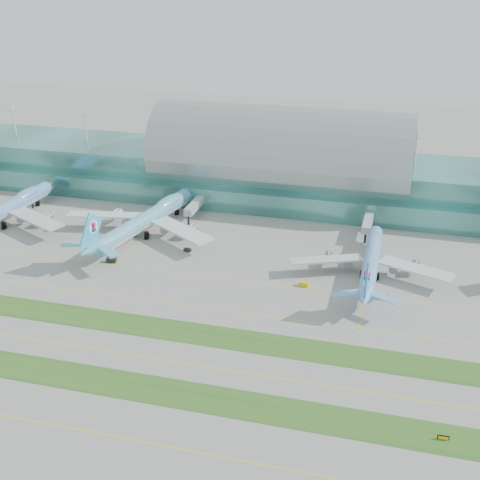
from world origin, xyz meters
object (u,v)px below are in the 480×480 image
(airliner_a, at_px, (3,210))
(airliner_c, at_px, (371,260))
(terminal, at_px, (281,168))
(airliner_b, at_px, (146,219))
(taxiway_sign_east, at_px, (443,438))

(airliner_a, height_order, airliner_c, airliner_a)
(terminal, height_order, airliner_c, terminal)
(airliner_b, xyz_separation_m, taxiway_sign_east, (118.08, -99.05, -6.10))
(airliner_b, relative_size, airliner_c, 1.18)
(terminal, bearing_deg, airliner_b, -127.56)
(airliner_a, height_order, taxiway_sign_east, airliner_a)
(airliner_a, bearing_deg, airliner_b, 10.18)
(terminal, xyz_separation_m, airliner_c, (48.47, -71.39, -8.56))
(taxiway_sign_east, bearing_deg, airliner_b, 137.33)
(airliner_c, height_order, taxiway_sign_east, airliner_c)
(terminal, bearing_deg, taxiway_sign_east, -64.91)
(airliner_b, relative_size, taxiway_sign_east, 27.43)
(airliner_b, height_order, airliner_c, airliner_b)
(airliner_a, height_order, airliner_b, airliner_b)
(airliner_b, bearing_deg, taxiway_sign_east, -28.84)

